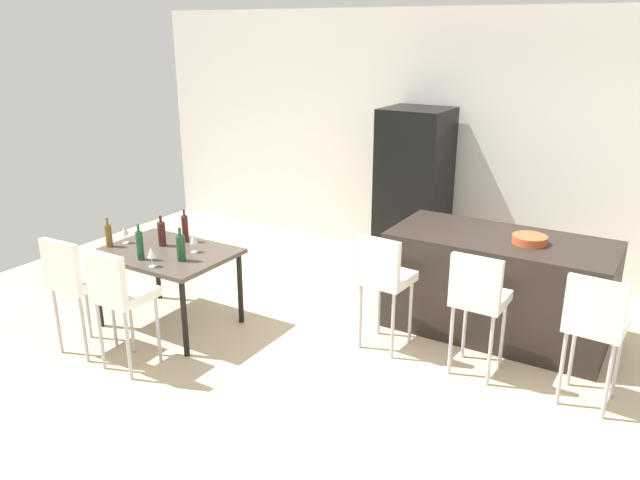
% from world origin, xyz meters
% --- Properties ---
extents(ground_plane, '(10.00, 10.00, 0.00)m').
position_xyz_m(ground_plane, '(0.00, 0.00, 0.00)').
color(ground_plane, '#C6B28E').
extents(back_wall, '(10.00, 0.12, 2.90)m').
position_xyz_m(back_wall, '(0.00, 2.64, 1.45)').
color(back_wall, silver).
rests_on(back_wall, ground_plane).
extents(kitchen_island, '(1.93, 0.91, 0.92)m').
position_xyz_m(kitchen_island, '(0.28, 1.01, 0.46)').
color(kitchen_island, black).
rests_on(kitchen_island, ground_plane).
extents(bar_chair_left, '(0.43, 0.43, 1.05)m').
position_xyz_m(bar_chair_left, '(-0.47, 0.17, 0.70)').
color(bar_chair_left, white).
rests_on(bar_chair_left, ground_plane).
extents(bar_chair_middle, '(0.41, 0.41, 1.05)m').
position_xyz_m(bar_chair_middle, '(0.35, 0.17, 0.70)').
color(bar_chair_middle, white).
rests_on(bar_chair_middle, ground_plane).
extents(bar_chair_right, '(0.42, 0.42, 1.05)m').
position_xyz_m(bar_chair_right, '(1.21, 0.17, 0.70)').
color(bar_chair_right, white).
rests_on(bar_chair_right, ground_plane).
extents(dining_table, '(1.20, 0.88, 0.74)m').
position_xyz_m(dining_table, '(-2.38, -0.44, 0.67)').
color(dining_table, '#4C4238').
rests_on(dining_table, ground_plane).
extents(dining_chair_near, '(0.42, 0.42, 1.05)m').
position_xyz_m(dining_chair_near, '(-2.65, -1.24, 0.70)').
color(dining_chair_near, white).
rests_on(dining_chair_near, ground_plane).
extents(dining_chair_far, '(0.40, 0.40, 1.05)m').
position_xyz_m(dining_chair_far, '(-2.11, -1.24, 0.70)').
color(dining_chair_far, white).
rests_on(dining_chair_far, ground_plane).
extents(wine_bottle_right, '(0.07, 0.07, 0.29)m').
position_xyz_m(wine_bottle_right, '(-2.51, -0.34, 0.86)').
color(wine_bottle_right, '#471E19').
rests_on(wine_bottle_right, dining_table).
extents(wine_bottle_far, '(0.06, 0.06, 0.32)m').
position_xyz_m(wine_bottle_far, '(-2.41, -0.14, 0.87)').
color(wine_bottle_far, '#471E19').
rests_on(wine_bottle_far, dining_table).
extents(wine_bottle_corner, '(0.06, 0.06, 0.32)m').
position_xyz_m(wine_bottle_corner, '(-2.41, -0.71, 0.87)').
color(wine_bottle_corner, '#194723').
rests_on(wine_bottle_corner, dining_table).
extents(wine_bottle_inner, '(0.06, 0.06, 0.28)m').
position_xyz_m(wine_bottle_inner, '(-2.92, -0.62, 0.85)').
color(wine_bottle_inner, brown).
rests_on(wine_bottle_inner, dining_table).
extents(wine_bottle_end, '(0.08, 0.08, 0.30)m').
position_xyz_m(wine_bottle_end, '(-2.08, -0.55, 0.86)').
color(wine_bottle_end, '#194723').
rests_on(wine_bottle_end, dining_table).
extents(wine_glass_left, '(0.07, 0.07, 0.17)m').
position_xyz_m(wine_glass_left, '(-2.86, -0.47, 0.86)').
color(wine_glass_left, silver).
rests_on(wine_glass_left, dining_table).
extents(wine_glass_middle, '(0.07, 0.07, 0.17)m').
position_xyz_m(wine_glass_middle, '(-2.14, -0.33, 0.86)').
color(wine_glass_middle, silver).
rests_on(wine_glass_middle, dining_table).
extents(wine_glass_near, '(0.07, 0.07, 0.17)m').
position_xyz_m(wine_glass_near, '(-2.20, -0.79, 0.86)').
color(wine_glass_near, silver).
rests_on(wine_glass_near, dining_table).
extents(refrigerator, '(0.72, 0.68, 1.84)m').
position_xyz_m(refrigerator, '(-1.07, 2.20, 0.92)').
color(refrigerator, black).
rests_on(refrigerator, ground_plane).
extents(fruit_bowl, '(0.29, 0.29, 0.07)m').
position_xyz_m(fruit_bowl, '(0.52, 0.97, 0.96)').
color(fruit_bowl, '#C6512D').
rests_on(fruit_bowl, kitchen_island).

